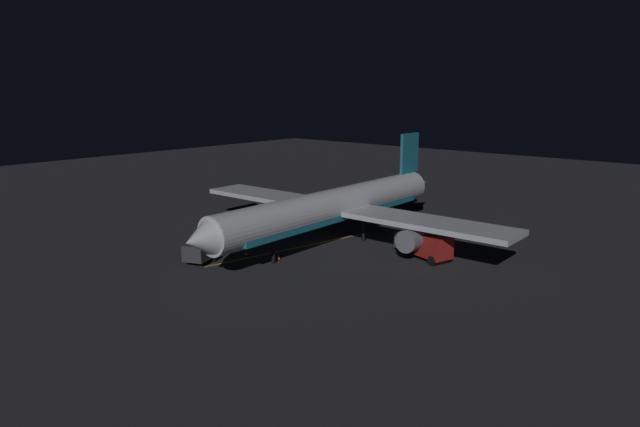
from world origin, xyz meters
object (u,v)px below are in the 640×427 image
catering_truck (425,245)px  ground_crew_worker (231,247)px  traffic_cone_near_right (246,253)px  airliner (337,207)px  traffic_cone_near_left (278,257)px  baggage_truck (209,246)px

catering_truck → ground_crew_worker: size_ratio=3.62×
catering_truck → traffic_cone_near_right: (13.39, 10.38, -1.03)m
airliner → traffic_cone_near_right: size_ratio=68.57×
ground_crew_worker → traffic_cone_near_left: size_ratio=3.16×
baggage_truck → traffic_cone_near_right: 3.54m
baggage_truck → ground_crew_worker: size_ratio=3.52×
catering_truck → ground_crew_worker: catering_truck is taller
airliner → baggage_truck: 13.60m
airliner → catering_truck: bearing=-174.2°
airliner → traffic_cone_near_left: size_ratio=68.57×
ground_crew_worker → traffic_cone_near_right: size_ratio=3.16×
catering_truck → ground_crew_worker: (14.42, 11.37, -0.39)m
traffic_cone_near_right → traffic_cone_near_left: bearing=-160.6°
traffic_cone_near_left → traffic_cone_near_right: (3.24, 1.14, 0.00)m
ground_crew_worker → traffic_cone_near_right: (-1.03, -0.98, -0.64)m
ground_crew_worker → traffic_cone_near_left: (-4.27, -2.13, -0.64)m
ground_crew_worker → catering_truck: bearing=-141.8°
catering_truck → ground_crew_worker: bearing=38.2°
airliner → catering_truck: (-9.86, -1.00, -2.47)m
catering_truck → traffic_cone_near_left: size_ratio=11.45×
baggage_truck → catering_truck: bearing=-139.6°
catering_truck → baggage_truck: bearing=40.4°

